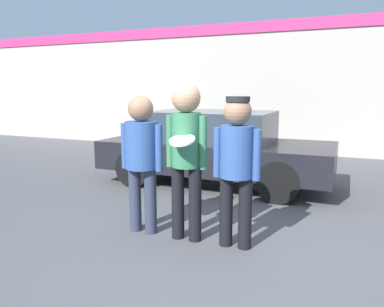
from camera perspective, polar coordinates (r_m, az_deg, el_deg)
ground_plane at (r=4.52m, az=4.15°, el=-13.22°), size 56.00×56.00×0.00m
storefront_building at (r=10.68m, az=16.06°, el=9.73°), size 24.00×0.22×3.60m
person_left at (r=4.58m, az=-7.68°, el=0.27°), size 0.56×0.39×1.69m
person_middle_with_frisbee at (r=4.28m, az=-0.89°, el=0.98°), size 0.50×0.55×1.83m
person_right at (r=4.12m, az=6.81°, el=-0.70°), size 0.53×0.36×1.69m
parked_car_near at (r=7.01m, az=3.49°, el=0.97°), size 4.21×1.78×1.36m
shrub at (r=10.66m, az=1.96°, el=3.07°), size 1.05×1.05×1.05m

